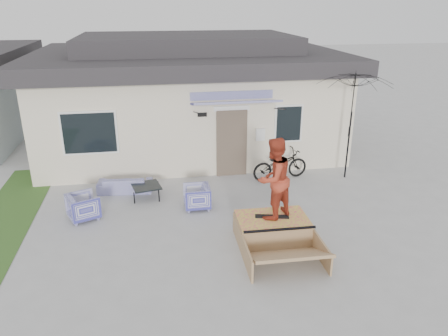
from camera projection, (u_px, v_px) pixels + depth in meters
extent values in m
plane|color=#A2A2A2|center=(224.00, 253.00, 9.44)|extent=(90.00, 90.00, 0.00)
cube|color=#2D521F|center=(0.00, 229.00, 10.45)|extent=(1.40, 8.00, 0.01)
cube|color=beige|center=(188.00, 105.00, 16.24)|extent=(10.00, 7.00, 3.00)
cube|color=#242529|center=(187.00, 58.00, 15.61)|extent=(10.80, 7.80, 0.50)
cube|color=#242529|center=(186.00, 42.00, 15.41)|extent=(7.50, 4.50, 0.60)
cube|color=brown|center=(232.00, 143.00, 13.31)|extent=(0.95, 0.08, 2.10)
cube|color=white|center=(89.00, 133.00, 12.46)|extent=(1.60, 0.06, 1.30)
cube|color=white|center=(288.00, 124.00, 13.41)|extent=(0.90, 0.06, 1.20)
cube|color=#2E2E98|center=(235.00, 102.00, 12.34)|extent=(2.50, 1.09, 0.29)
imported|color=#2E2E98|center=(125.00, 182.00, 12.41)|extent=(1.58, 0.61, 0.60)
imported|color=#2E2E98|center=(83.00, 205.00, 10.83)|extent=(0.89, 0.91, 0.73)
imported|color=#2E2E98|center=(197.00, 196.00, 11.40)|extent=(0.63, 0.68, 0.70)
cube|color=black|center=(147.00, 191.00, 12.05)|extent=(0.89, 0.89, 0.37)
imported|color=black|center=(280.00, 161.00, 13.20)|extent=(1.87, 0.90, 1.15)
cylinder|color=black|center=(348.00, 145.00, 13.14)|extent=(0.05, 0.05, 2.10)
imported|color=black|center=(350.00, 123.00, 12.88)|extent=(2.81, 2.72, 0.90)
cube|color=black|center=(272.00, 216.00, 9.86)|extent=(0.80, 0.36, 0.05)
imported|color=#AB3923|center=(274.00, 177.00, 9.52)|extent=(1.15, 1.09, 1.88)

